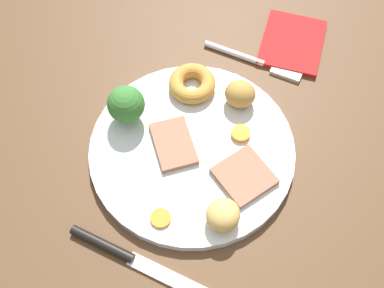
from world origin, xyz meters
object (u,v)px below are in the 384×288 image
at_px(yorkshire_pudding, 192,84).
at_px(carrot_coin_front, 161,218).
at_px(meat_slice_under, 176,145).
at_px(roast_potato_left, 240,94).
at_px(fork, 256,61).
at_px(broccoli_floret, 126,105).
at_px(meat_slice_main, 244,176).
at_px(dinner_plate, 192,150).
at_px(roast_potato_right, 223,215).
at_px(knife, 126,256).
at_px(carrot_coin_back, 241,133).
at_px(folded_napkin, 292,43).

relative_size(yorkshire_pudding, carrot_coin_front, 2.63).
height_order(meat_slice_under, roast_potato_left, roast_potato_left).
bearing_deg(fork, broccoli_floret, -125.01).
xyz_separation_m(meat_slice_main, roast_potato_left, (-0.10, -0.06, 0.01)).
distance_m(dinner_plate, meat_slice_main, 0.08).
bearing_deg(carrot_coin_front, roast_potato_right, 117.28).
relative_size(fork, knife, 0.83).
bearing_deg(knife, meat_slice_main, 60.47).
relative_size(yorkshire_pudding, roast_potato_right, 1.54).
bearing_deg(carrot_coin_back, roast_potato_left, -152.29).
bearing_deg(roast_potato_right, broccoli_floret, -111.97).
bearing_deg(folded_napkin, carrot_coin_front, -5.35).
bearing_deg(knife, fork, 85.59).
bearing_deg(meat_slice_main, roast_potato_right, 1.22).
bearing_deg(broccoli_floret, folded_napkin, 148.72).
bearing_deg(meat_slice_under, carrot_coin_back, 129.42).
xyz_separation_m(roast_potato_left, folded_napkin, (-0.14, 0.02, -0.03)).
distance_m(meat_slice_main, yorkshire_pudding, 0.15).
height_order(carrot_coin_back, broccoli_floret, broccoli_floret).
bearing_deg(fork, meat_slice_main, -73.48).
distance_m(roast_potato_right, knife, 0.13).
height_order(roast_potato_right, folded_napkin, roast_potato_right).
bearing_deg(roast_potato_left, meat_slice_under, -22.64).
bearing_deg(roast_potato_right, knife, -41.75).
relative_size(carrot_coin_front, carrot_coin_back, 0.97).
xyz_separation_m(meat_slice_under, folded_napkin, (-0.25, 0.07, -0.01)).
bearing_deg(yorkshire_pudding, folded_napkin, 149.27).
height_order(roast_potato_left, broccoli_floret, broccoli_floret).
relative_size(meat_slice_under, fork, 0.48).
xyz_separation_m(meat_slice_main, knife, (0.16, -0.08, -0.01)).
distance_m(dinner_plate, roast_potato_left, 0.10).
distance_m(dinner_plate, fork, 0.18).
distance_m(meat_slice_main, broccoli_floret, 0.18).
bearing_deg(carrot_coin_front, carrot_coin_back, 167.29).
bearing_deg(fork, dinner_plate, -96.98).
bearing_deg(roast_potato_right, carrot_coin_front, -62.72).
bearing_deg(knife, dinner_plate, 87.11).
height_order(meat_slice_under, broccoli_floret, broccoli_floret).
bearing_deg(dinner_plate, carrot_coin_front, 7.16).
distance_m(yorkshire_pudding, folded_napkin, 0.18).
height_order(meat_slice_main, meat_slice_under, same).
distance_m(carrot_coin_front, folded_napkin, 0.35).
relative_size(meat_slice_under, carrot_coin_back, 2.82).
height_order(meat_slice_under, folded_napkin, meat_slice_under).
height_order(broccoli_floret, knife, broccoli_floret).
bearing_deg(carrot_coin_front, meat_slice_under, -161.05).
bearing_deg(knife, broccoli_floret, 118.32).
distance_m(broccoli_floret, knife, 0.19).
relative_size(meat_slice_main, roast_potato_left, 1.51).
xyz_separation_m(broccoli_floret, knife, (0.16, 0.10, -0.04)).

